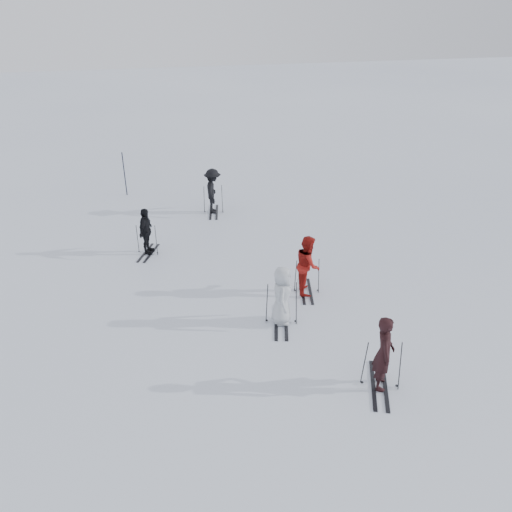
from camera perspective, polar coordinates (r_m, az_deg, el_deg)
The scene contains 12 objects.
ground at distance 15.62m, azimuth 0.95°, elevation -4.89°, with size 120.00×120.00×0.00m, color silver.
skier_near_dark at distance 12.21m, azimuth 14.39°, elevation -10.78°, with size 0.71×0.46×1.94m, color black.
skier_red at distance 15.59m, azimuth 5.93°, elevation -1.06°, with size 0.93×0.72×1.91m, color maroon.
skier_grey at distance 14.08m, azimuth 2.97°, elevation -4.63°, with size 0.86×0.56×1.76m, color #B2B8BC.
skier_uphill_left at distance 18.40m, azimuth -12.46°, elevation 2.70°, with size 1.01×0.42×1.72m, color black.
skier_uphill_far at distance 21.66m, azimuth -4.95°, elevation 7.35°, with size 1.25×0.72×1.93m, color black.
skis_near_dark at distance 12.39m, azimuth 14.23°, elevation -11.86°, with size 0.98×1.84×1.34m, color black, non-canonical shape.
skis_red at distance 15.76m, azimuth 5.87°, elevation -2.21°, with size 0.86×1.63×1.19m, color black, non-canonical shape.
skis_grey at distance 14.19m, azimuth 2.95°, elevation -5.33°, with size 0.99×1.86×1.36m, color black, non-canonical shape.
skis_uphill_left at distance 18.52m, azimuth -12.37°, elevation 1.91°, with size 0.84×1.59×1.16m, color black, non-canonical shape.
skis_uphill_far at distance 21.77m, azimuth -4.92°, elevation 6.53°, with size 0.92×1.74×1.27m, color black, non-canonical shape.
piste_marker at distance 24.46m, azimuth -14.80°, elevation 9.06°, with size 0.05×0.05×2.06m, color black.
Camera 1 is at (-3.64, -12.71, 8.33)m, focal length 35.00 mm.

